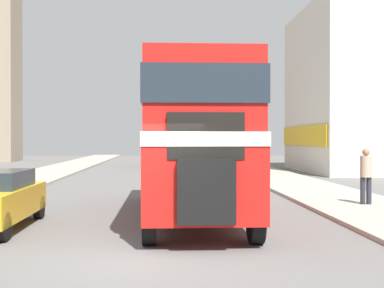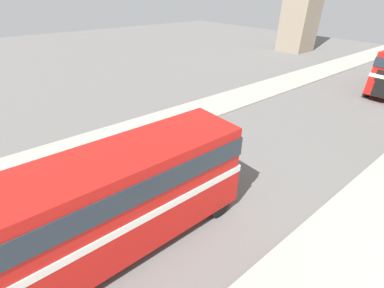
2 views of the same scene
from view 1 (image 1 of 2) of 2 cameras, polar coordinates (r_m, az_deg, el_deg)
name	(u,v)px [view 1 (image 1 of 2)]	position (r m, az deg, el deg)	size (l,w,h in m)	color
ground_plane	(139,256)	(10.30, -5.71, -11.82)	(120.00, 120.00, 0.00)	slate
double_decker_bus	(192,131)	(15.24, 0.00, 1.36)	(2.53, 10.14, 4.07)	red
bus_distant	(174,136)	(43.92, -1.98, 0.82)	(2.44, 10.08, 4.05)	red
pedestrian_walking	(366,173)	(17.94, 18.06, -2.93)	(0.36, 0.36, 1.78)	#282833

